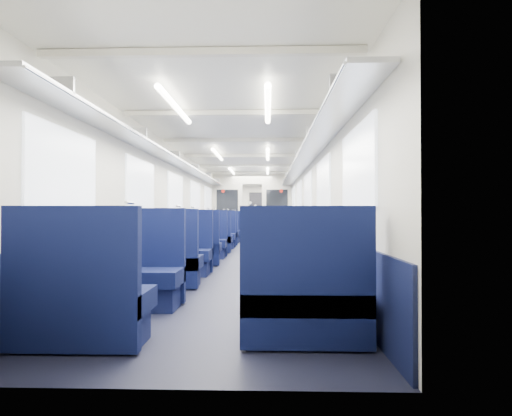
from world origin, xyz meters
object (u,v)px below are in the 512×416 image
(seat_6, at_px, (182,254))
(seat_9, at_px, (283,248))
(seat_1, at_px, (305,301))
(seat_4, at_px, (164,263))
(seat_3, at_px, (296,279))
(seat_7, at_px, (285,254))
(seat_0, at_px, (81,303))
(seat_12, at_px, (212,239))
(seat_13, at_px, (279,239))
(seat_14, at_px, (218,236))
(seat_11, at_px, (281,243))
(seat_17, at_px, (277,234))
(seat_2, at_px, (137,276))
(bulkhead, at_px, (252,206))
(seat_8, at_px, (195,248))
(seat_19, at_px, (276,232))
(seat_18, at_px, (226,233))
(seat_10, at_px, (205,243))
(seat_15, at_px, (278,237))
(seat_16, at_px, (222,234))
(seat_5, at_px, (289,264))

(seat_6, height_order, seat_9, same)
(seat_1, xyz_separation_m, seat_4, (-1.66, 2.25, 0.00))
(seat_3, bearing_deg, seat_7, 90.00)
(seat_0, bearing_deg, seat_12, 90.00)
(seat_1, xyz_separation_m, seat_13, (0.00, 6.90, 0.00))
(seat_3, xyz_separation_m, seat_14, (-1.66, 7.11, 0.00))
(seat_11, height_order, seat_17, same)
(seat_0, distance_m, seat_2, 1.27)
(bulkhead, height_order, seat_7, bulkhead)
(seat_7, relative_size, seat_13, 1.00)
(seat_8, bearing_deg, seat_2, -90.00)
(seat_4, distance_m, seat_19, 8.33)
(bulkhead, relative_size, seat_18, 2.59)
(seat_13, bearing_deg, seat_19, 90.00)
(seat_0, height_order, seat_3, same)
(seat_6, distance_m, seat_13, 3.90)
(seat_10, relative_size, seat_19, 1.00)
(seat_13, height_order, seat_18, same)
(seat_10, bearing_deg, seat_14, 90.00)
(seat_4, xyz_separation_m, seat_6, (0.00, 1.12, 0.00))
(seat_7, bearing_deg, seat_15, 90.00)
(seat_7, distance_m, seat_8, 2.00)
(seat_15, bearing_deg, seat_9, -90.00)
(seat_6, xyz_separation_m, seat_19, (1.66, 7.04, 0.00))
(seat_4, bearing_deg, seat_7, 34.79)
(seat_15, distance_m, seat_16, 2.02)
(seat_5, relative_size, seat_7, 1.00)
(seat_17, bearing_deg, seat_16, -172.98)
(seat_1, xyz_separation_m, seat_15, (0.00, 7.91, 0.00))
(seat_19, bearing_deg, seat_17, -90.00)
(seat_3, distance_m, seat_4, 2.09)
(seat_0, xyz_separation_m, seat_18, (0.00, 10.31, 0.00))
(seat_2, distance_m, seat_6, 2.21)
(seat_4, height_order, seat_19, same)
(seat_17, bearing_deg, seat_18, 150.63)
(seat_0, bearing_deg, seat_15, 78.31)
(seat_10, bearing_deg, seat_7, -54.40)
(seat_5, bearing_deg, seat_14, 105.73)
(seat_9, bearing_deg, seat_16, 110.31)
(bulkhead, distance_m, seat_11, 5.61)
(seat_12, bearing_deg, seat_7, -64.36)
(seat_0, xyz_separation_m, seat_13, (1.66, 7.01, 0.00))
(seat_2, height_order, seat_13, same)
(seat_14, xyz_separation_m, seat_15, (1.66, -0.17, 0.00))
(seat_10, relative_size, seat_13, 1.00)
(seat_0, height_order, seat_19, same)
(seat_2, xyz_separation_m, seat_4, (0.00, 1.09, 0.00))
(seat_7, relative_size, seat_10, 1.00)
(seat_3, relative_size, seat_11, 1.00)
(seat_2, bearing_deg, seat_9, 64.05)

